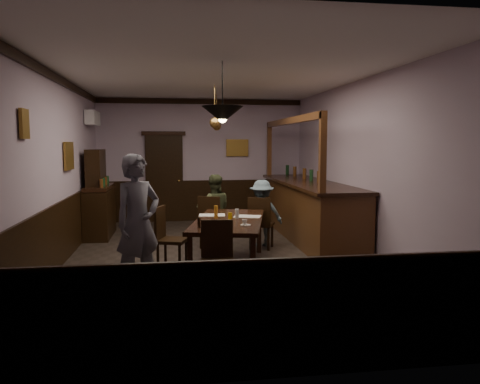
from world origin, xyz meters
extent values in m
cube|color=#2D2621|center=(0.00, 0.00, -0.01)|extent=(5.00, 8.00, 0.01)
cube|color=white|center=(0.00, 0.00, 3.00)|extent=(5.00, 8.00, 0.01)
cube|color=#B69FB8|center=(0.00, 4.00, 1.50)|extent=(5.00, 0.01, 3.00)
cube|color=#B69FB8|center=(0.00, -4.00, 1.50)|extent=(5.00, 0.01, 3.00)
cube|color=#B69FB8|center=(-2.50, 0.00, 1.50)|extent=(0.01, 8.00, 3.00)
cube|color=#B69FB8|center=(2.50, 0.00, 1.50)|extent=(0.01, 8.00, 3.00)
cube|color=black|center=(0.14, -0.51, 0.72)|extent=(1.47, 2.37, 0.06)
cube|color=black|center=(-0.50, -1.41, 0.34)|extent=(0.07, 0.07, 0.69)
cube|color=black|center=(0.32, -1.59, 0.34)|extent=(0.07, 0.07, 0.69)
cube|color=black|center=(-0.04, 0.58, 0.34)|extent=(0.07, 0.07, 0.69)
cube|color=black|center=(0.78, 0.39, 0.34)|extent=(0.07, 0.07, 0.69)
cube|color=black|center=(0.01, 0.91, 0.45)|extent=(0.55, 0.55, 0.05)
cube|color=black|center=(-0.07, 0.74, 0.72)|extent=(0.40, 0.21, 0.50)
cube|color=black|center=(0.23, 1.00, 0.21)|extent=(0.04, 0.04, 0.43)
cube|color=black|center=(-0.08, 1.13, 0.21)|extent=(0.04, 0.04, 0.43)
cube|color=black|center=(0.09, 0.69, 0.21)|extent=(0.04, 0.04, 0.43)
cube|color=black|center=(-0.22, 0.83, 0.21)|extent=(0.04, 0.04, 0.43)
cube|color=black|center=(0.89, 0.71, 0.44)|extent=(0.54, 0.54, 0.05)
cube|color=black|center=(0.81, 0.54, 0.71)|extent=(0.39, 0.20, 0.49)
cube|color=black|center=(1.11, 0.79, 0.21)|extent=(0.04, 0.04, 0.42)
cube|color=black|center=(0.80, 0.93, 0.21)|extent=(0.04, 0.04, 0.42)
cube|color=black|center=(0.97, 0.49, 0.21)|extent=(0.04, 0.04, 0.42)
cube|color=black|center=(0.67, 0.62, 0.21)|extent=(0.04, 0.04, 0.42)
cube|color=black|center=(-0.17, -1.87, 0.44)|extent=(0.44, 0.44, 0.05)
cube|color=black|center=(-0.16, -1.69, 0.70)|extent=(0.41, 0.07, 0.49)
cube|color=black|center=(-0.35, -2.02, 0.21)|extent=(0.04, 0.04, 0.42)
cube|color=black|center=(-0.02, -2.05, 0.21)|extent=(0.04, 0.04, 0.42)
cube|color=black|center=(-0.32, -1.69, 0.21)|extent=(0.04, 0.04, 0.42)
cube|color=black|center=(0.00, -1.72, 0.21)|extent=(0.04, 0.04, 0.42)
cube|color=black|center=(-0.73, -0.51, 0.45)|extent=(0.53, 0.53, 0.05)
cube|color=black|center=(-0.91, -0.45, 0.71)|extent=(0.17, 0.41, 0.50)
cube|color=black|center=(-0.62, -0.72, 0.21)|extent=(0.04, 0.04, 0.43)
cube|color=black|center=(-0.52, -0.40, 0.21)|extent=(0.04, 0.04, 0.43)
cube|color=black|center=(-0.94, -0.62, 0.21)|extent=(0.04, 0.04, 0.43)
cube|color=black|center=(-0.84, -0.30, 0.21)|extent=(0.04, 0.04, 0.43)
imported|color=slate|center=(-1.16, -1.49, 0.89)|extent=(0.78, 0.74, 1.78)
imported|color=#3C4328|center=(0.05, 1.11, 0.67)|extent=(0.67, 0.54, 1.34)
imported|color=slate|center=(0.93, 0.90, 0.62)|extent=(0.82, 0.50, 1.24)
cube|color=silver|center=(-0.08, -0.07, 0.75)|extent=(0.44, 0.34, 0.01)
cube|color=silver|center=(0.47, -0.29, 0.75)|extent=(0.49, 0.42, 0.01)
cube|color=#EAE256|center=(-0.01, -0.76, 0.75)|extent=(0.18, 0.18, 0.00)
cylinder|color=white|center=(0.31, -1.07, 0.76)|extent=(0.15, 0.15, 0.01)
imported|color=white|center=(0.30, -1.07, 0.80)|extent=(0.10, 0.10, 0.07)
cylinder|color=white|center=(0.01, -0.99, 0.76)|extent=(0.22, 0.22, 0.01)
torus|color=#C68C47|center=(-0.10, -0.99, 0.79)|extent=(0.13, 0.13, 0.04)
torus|color=#C68C47|center=(-0.03, -1.04, 0.79)|extent=(0.13, 0.13, 0.04)
cylinder|color=gold|center=(0.15, -0.59, 0.81)|extent=(0.07, 0.07, 0.12)
cylinder|color=#BF721E|center=(-0.04, -0.36, 0.85)|extent=(0.06, 0.06, 0.20)
cylinder|color=silver|center=(0.28, -0.44, 0.82)|extent=(0.06, 0.06, 0.15)
cylinder|color=black|center=(-0.36, -1.14, 0.82)|extent=(0.04, 0.04, 0.14)
cube|color=black|center=(-2.20, 2.27, 0.48)|extent=(0.48, 1.35, 0.97)
cube|color=black|center=(-2.20, 2.27, 1.02)|extent=(0.46, 1.31, 0.08)
cube|color=black|center=(-2.25, 2.27, 1.40)|extent=(0.29, 0.87, 0.77)
cube|color=#452812|center=(2.00, 1.43, 0.55)|extent=(0.90, 4.21, 1.10)
cube|color=black|center=(1.98, 1.43, 1.12)|extent=(1.00, 4.31, 0.06)
cube|color=#452812|center=(1.60, 1.43, 2.35)|extent=(0.10, 4.11, 0.12)
cube|color=#452812|center=(1.60, -0.57, 1.75)|extent=(0.10, 0.10, 1.30)
cube|color=#452812|center=(1.60, 3.44, 1.75)|extent=(0.10, 0.10, 1.30)
cube|color=black|center=(-0.90, 3.95, 1.05)|extent=(0.90, 0.06, 2.10)
cube|color=white|center=(-2.38, 2.90, 2.45)|extent=(0.20, 0.85, 0.30)
cube|color=olive|center=(-2.46, -1.60, 2.15)|extent=(0.04, 0.28, 0.36)
cube|color=olive|center=(-2.46, 0.80, 1.70)|extent=(0.04, 0.62, 0.48)
cube|color=olive|center=(0.90, 3.96, 1.80)|extent=(0.55, 0.04, 0.42)
cylinder|color=black|center=(-0.04, -1.29, 2.65)|extent=(0.02, 0.02, 0.70)
cone|color=black|center=(-0.04, -1.29, 2.30)|extent=(0.56, 0.56, 0.22)
sphere|color=#FFD88C|center=(-0.04, -1.29, 2.25)|extent=(0.12, 0.12, 0.12)
cylinder|color=#BF8C3F|center=(0.10, 1.33, 2.65)|extent=(0.02, 0.02, 0.70)
cone|color=#BF8C3F|center=(0.10, 1.33, 2.30)|extent=(0.20, 0.20, 0.22)
sphere|color=#FFD88C|center=(0.10, 1.33, 2.25)|extent=(0.12, 0.12, 0.12)
cylinder|color=#BF8C3F|center=(0.30, 3.00, 2.65)|extent=(0.02, 0.02, 0.70)
cone|color=#BF8C3F|center=(0.30, 3.00, 2.30)|extent=(0.20, 0.20, 0.22)
sphere|color=#FFD88C|center=(0.30, 3.00, 2.25)|extent=(0.12, 0.12, 0.12)
camera|label=1|loc=(-0.72, -7.56, 1.92)|focal=35.00mm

